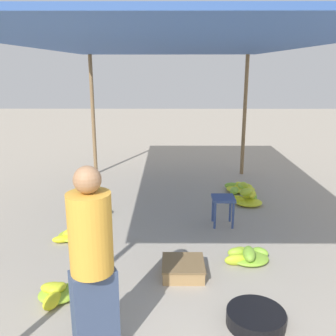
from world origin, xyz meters
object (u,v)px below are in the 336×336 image
object	(u,v)px
basin_black	(256,318)
banana_pile_left_2	(96,210)
stool	(223,203)
banana_pile_right_1	(240,188)
vendor_foreground	(92,261)
banana_pile_left_1	(73,235)
banana_pile_right_0	(247,256)
banana_pile_right_2	(248,198)
crate_near	(183,268)
banana_pile_left_3	(57,293)

from	to	relation	value
basin_black	banana_pile_left_2	size ratio (longest dim) A/B	1.03
stool	banana_pile_right_1	xyz separation A→B (m)	(0.56, 1.62, -0.29)
vendor_foreground	banana_pile_left_1	distance (m)	2.41
stool	banana_pile_right_1	bearing A→B (deg)	71.03
banana_pile_left_1	banana_pile_right_1	world-z (taller)	banana_pile_right_1
banana_pile_right_0	banana_pile_right_1	distance (m)	2.77
banana_pile_left_1	vendor_foreground	bearing A→B (deg)	-70.72
stool	banana_pile_right_2	xyz separation A→B (m)	(0.58, 0.89, -0.25)
stool	basin_black	bearing A→B (deg)	-89.95
banana_pile_right_1	crate_near	size ratio (longest dim) A/B	1.29
vendor_foreground	crate_near	size ratio (longest dim) A/B	3.35
vendor_foreground	banana_pile_left_2	bearing A→B (deg)	101.12
banana_pile_left_1	banana_pile_right_2	bearing A→B (deg)	26.67
basin_black	stool	bearing A→B (deg)	90.05
banana_pile_left_2	banana_pile_right_0	size ratio (longest dim) A/B	0.87
stool	banana_pile_left_3	size ratio (longest dim) A/B	0.91
banana_pile_left_3	banana_pile_right_0	world-z (taller)	banana_pile_right_0
basin_black	crate_near	bearing A→B (deg)	126.98
stool	banana_pile_right_0	bearing A→B (deg)	-82.21
banana_pile_left_1	banana_pile_right_0	bearing A→B (deg)	-14.83
banana_pile_left_3	crate_near	xyz separation A→B (m)	(1.33, 0.48, 0.01)
banana_pile_left_1	banana_pile_right_1	size ratio (longest dim) A/B	0.81
banana_pile_left_3	crate_near	world-z (taller)	banana_pile_left_3
banana_pile_left_2	banana_pile_right_0	xyz separation A→B (m)	(2.19, -1.56, 0.01)
crate_near	basin_black	bearing A→B (deg)	-53.02
banana_pile_left_1	banana_pile_left_3	distance (m)	1.43
basin_black	banana_pile_left_1	distance (m)	2.84
crate_near	banana_pile_left_2	bearing A→B (deg)	126.48
banana_pile_right_1	banana_pile_left_1	bearing A→B (deg)	-142.31
stool	banana_pile_right_0	xyz separation A→B (m)	(0.15, -1.12, -0.29)
stool	banana_pile_left_1	bearing A→B (deg)	-167.09
stool	banana_pile_left_3	bearing A→B (deg)	-135.96
banana_pile_left_3	banana_pile_right_1	xyz separation A→B (m)	(2.54, 3.54, -0.01)
banana_pile_right_0	banana_pile_right_1	size ratio (longest dim) A/B	0.98
vendor_foreground	stool	size ratio (longest dim) A/B	3.64
banana_pile_right_1	banana_pile_right_2	bearing A→B (deg)	-88.47
vendor_foreground	banana_pile_left_2	size ratio (longest dim) A/B	3.04
banana_pile_left_1	crate_near	xyz separation A→B (m)	(1.53, -0.94, 0.02)
banana_pile_left_1	banana_pile_right_2	distance (m)	3.09
stool	banana_pile_left_2	distance (m)	2.11
banana_pile_left_1	banana_pile_left_3	world-z (taller)	banana_pile_left_3
banana_pile_right_0	crate_near	world-z (taller)	banana_pile_right_0
banana_pile_left_3	crate_near	size ratio (longest dim) A/B	1.01
banana_pile_left_1	basin_black	bearing A→B (deg)	-39.61
banana_pile_right_2	stool	bearing A→B (deg)	-123.01
banana_pile_left_1	banana_pile_left_3	size ratio (longest dim) A/B	1.04
banana_pile_right_2	basin_black	bearing A→B (deg)	-100.17
vendor_foreground	basin_black	distance (m)	1.67
banana_pile_right_2	vendor_foreground	bearing A→B (deg)	-119.60
vendor_foreground	banana_pile_left_1	bearing A→B (deg)	109.28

